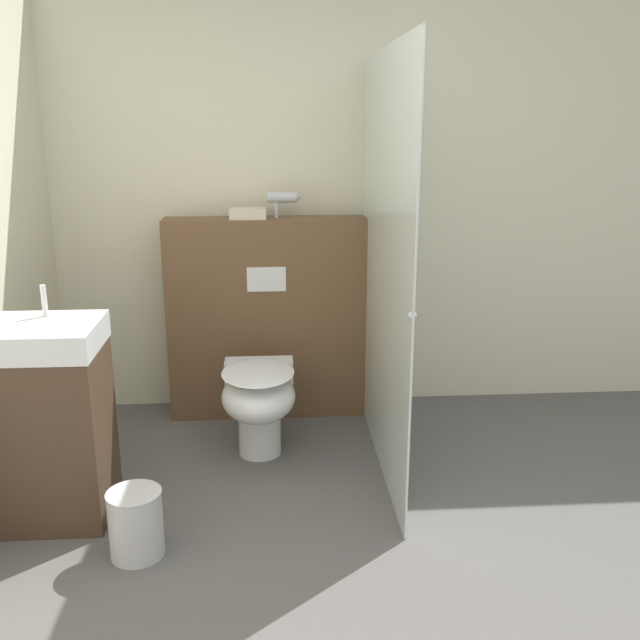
# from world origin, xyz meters

# --- Properties ---
(ground_plane) EXTENTS (12.00, 12.00, 0.00)m
(ground_plane) POSITION_xyz_m (0.00, 0.00, 0.00)
(ground_plane) COLOR #565451
(wall_back) EXTENTS (8.00, 0.06, 2.50)m
(wall_back) POSITION_xyz_m (0.00, 2.16, 1.25)
(wall_back) COLOR beige
(wall_back) RESTS_ON ground_plane
(partition_panel) EXTENTS (1.16, 0.22, 1.19)m
(partition_panel) POSITION_xyz_m (-0.16, 1.96, 0.59)
(partition_panel) COLOR brown
(partition_panel) RESTS_ON ground_plane
(shower_glass) EXTENTS (0.04, 1.60, 2.05)m
(shower_glass) POSITION_xyz_m (0.41, 1.34, 1.03)
(shower_glass) COLOR silver
(shower_glass) RESTS_ON ground_plane
(toilet) EXTENTS (0.38, 0.58, 0.50)m
(toilet) POSITION_xyz_m (-0.21, 1.37, 0.32)
(toilet) COLOR white
(toilet) RESTS_ON ground_plane
(sink_vanity) EXTENTS (0.50, 0.44, 1.04)m
(sink_vanity) POSITION_xyz_m (-1.12, 0.86, 0.45)
(sink_vanity) COLOR #473323
(sink_vanity) RESTS_ON ground_plane
(hair_drier) EXTENTS (0.20, 0.06, 0.15)m
(hair_drier) POSITION_xyz_m (-0.06, 1.97, 1.30)
(hair_drier) COLOR #B7B7BC
(hair_drier) RESTS_ON partition_panel
(folded_towel) EXTENTS (0.20, 0.16, 0.06)m
(folded_towel) POSITION_xyz_m (-0.26, 1.95, 1.21)
(folded_towel) COLOR beige
(folded_towel) RESTS_ON partition_panel
(waste_bin) EXTENTS (0.22, 0.22, 0.28)m
(waste_bin) POSITION_xyz_m (-0.71, 0.51, 0.14)
(waste_bin) COLOR silver
(waste_bin) RESTS_ON ground_plane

